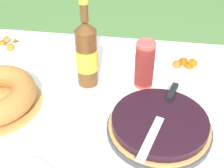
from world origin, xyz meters
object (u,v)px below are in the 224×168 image
at_px(cup_stack, 145,65).
at_px(snack_plate_near, 6,47).
at_px(cider_bottle_amber, 87,54).
at_px(berry_tart, 159,125).
at_px(serving_knife, 163,112).
at_px(snack_plate_left, 184,64).

relative_size(cup_stack, snack_plate_near, 0.81).
distance_m(cup_stack, cider_bottle_amber, 0.22).
height_order(cider_bottle_amber, snack_plate_near, cider_bottle_amber).
height_order(cup_stack, snack_plate_near, cup_stack).
bearing_deg(berry_tart, snack_plate_near, 149.08).
height_order(serving_knife, snack_plate_left, serving_knife).
xyz_separation_m(snack_plate_near, snack_plate_left, (0.80, -0.03, 0.00)).
bearing_deg(berry_tart, snack_plate_left, 76.93).
distance_m(berry_tart, cup_stack, 0.26).
distance_m(serving_knife, snack_plate_left, 0.38).
xyz_separation_m(cup_stack, snack_plate_near, (-0.64, 0.18, -0.08)).
bearing_deg(cup_stack, cider_bottle_amber, -175.41).
bearing_deg(serving_knife, snack_plate_near, -103.27).
relative_size(berry_tart, snack_plate_near, 1.46).
height_order(berry_tart, serving_knife, serving_knife).
bearing_deg(serving_knife, snack_plate_left, -177.19).
distance_m(cider_bottle_amber, snack_plate_near, 0.48).
bearing_deg(serving_knife, berry_tart, -0.00).
relative_size(cup_stack, cider_bottle_amber, 0.55).
relative_size(cider_bottle_amber, snack_plate_near, 1.47).
xyz_separation_m(cider_bottle_amber, snack_plate_left, (0.38, 0.17, -0.12)).
bearing_deg(snack_plate_left, cider_bottle_amber, -156.06).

